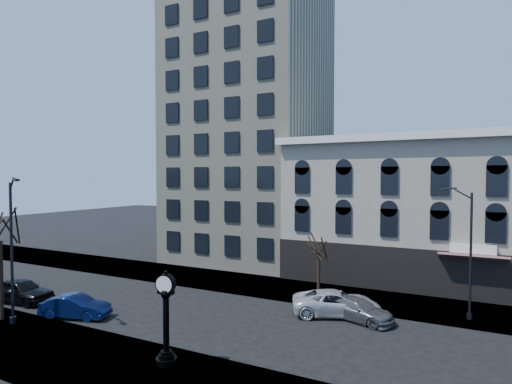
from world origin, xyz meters
The scene contains 14 objects.
ground centered at (0.00, 0.00, 0.00)m, with size 160.00×160.00×0.00m, color black.
sidewalk_far centered at (0.00, 8.00, 0.06)m, with size 160.00×6.00×0.12m, color gray.
sidewalk_near centered at (0.00, -8.00, 0.06)m, with size 160.00×6.00×0.12m, color gray.
cream_tower centered at (-6.11, 18.88, 19.32)m, with size 15.90×15.40×42.50m.
victorian_row centered at (12.00, 15.89, 6.00)m, with size 22.60×11.19×12.50m.
street_clock centered at (2.48, -6.66, 2.15)m, with size 1.02×1.02×4.49m.
street_lamp_near centered at (-8.71, -6.87, 7.00)m, with size 2.24×1.11×9.11m.
street_lamp_far centered at (15.11, 6.53, 6.49)m, with size 2.19×0.42×8.45m.
bare_tree_near centered at (-10.65, -6.49, 6.17)m, with size 4.67×4.67×8.01m.
bare_tree_far centered at (5.51, 7.75, 4.02)m, with size 3.02×3.02×5.18m.
car_near_a centered at (-13.30, -3.55, 0.86)m, with size 2.03×5.03×1.72m, color black.
car_near_b centered at (-7.04, -3.99, 0.72)m, with size 1.53×4.37×1.44m, color #0C194C.
car_far_a centered at (7.91, 3.96, 0.79)m, with size 2.64×5.72×1.59m, color silver.
car_far_b centered at (9.35, 3.63, 0.68)m, with size 1.91×4.70×1.37m, color #595B60.
Camera 1 is at (14.67, -21.61, 9.00)m, focal length 28.00 mm.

